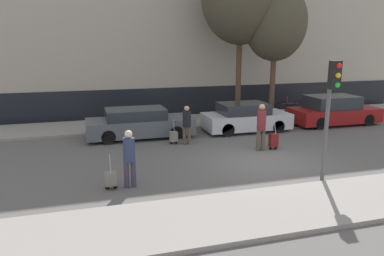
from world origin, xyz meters
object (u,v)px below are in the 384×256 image
at_px(pedestrian_left, 129,155).
at_px(traffic_light, 331,97).
at_px(parked_car_2, 333,111).
at_px(pedestrian_right, 261,124).
at_px(trolley_center, 174,137).
at_px(trolley_left, 111,179).
at_px(parked_bicycle, 290,106).
at_px(parked_car_0, 139,124).
at_px(pedestrian_center, 187,123).
at_px(bare_tree_near_crossing, 275,23).
at_px(parked_car_1, 245,118).
at_px(trolley_right, 273,140).

height_order(pedestrian_left, traffic_light, traffic_light).
height_order(parked_car_2, pedestrian_right, pedestrian_right).
xyz_separation_m(trolley_center, traffic_light, (3.35, -5.49, 2.28)).
xyz_separation_m(trolley_left, parked_bicycle, (10.80, 8.48, 0.17)).
distance_m(parked_car_0, trolley_left, 6.00).
bearing_deg(traffic_light, pedestrian_center, 118.14).
distance_m(pedestrian_left, bare_tree_near_crossing, 11.82).
height_order(parked_car_0, parked_car_2, parked_car_2).
distance_m(trolley_left, parked_bicycle, 13.73).
bearing_deg(parked_car_1, pedestrian_left, -137.91).
relative_size(trolley_center, parked_bicycle, 0.60).
bearing_deg(parked_car_2, parked_car_1, -178.75).
bearing_deg(parked_car_0, trolley_center, -52.00).
height_order(parked_car_1, trolley_left, parked_car_1).
relative_size(pedestrian_left, traffic_light, 0.47).
relative_size(pedestrian_left, pedestrian_center, 1.06).
bearing_deg(trolley_right, parked_car_0, 144.35).
bearing_deg(parked_car_2, parked_car_0, 179.48).
bearing_deg(trolley_left, trolley_right, 19.94).
bearing_deg(trolley_right, trolley_center, 152.09).
distance_m(parked_car_2, parked_bicycle, 2.95).
xyz_separation_m(trolley_left, trolley_center, (2.87, 4.23, 0.00)).
relative_size(trolley_center, bare_tree_near_crossing, 0.15).
bearing_deg(pedestrian_right, pedestrian_center, -32.86).
bearing_deg(pedestrian_center, pedestrian_left, -104.91).
bearing_deg(pedestrian_center, parked_bicycle, 51.16).
bearing_deg(pedestrian_left, traffic_light, -12.59).
xyz_separation_m(parked_car_1, pedestrian_center, (-3.31, -1.51, 0.28)).
height_order(pedestrian_right, parked_bicycle, pedestrian_right).
bearing_deg(trolley_left, pedestrian_right, 21.73).
bearing_deg(parked_car_1, bare_tree_near_crossing, 37.00).
bearing_deg(pedestrian_left, parked_bicycle, 39.56).
distance_m(parked_car_2, traffic_light, 8.99).
xyz_separation_m(pedestrian_left, traffic_light, (5.68, -1.26, 1.62)).
relative_size(parked_car_0, parked_car_1, 1.15).
bearing_deg(parked_car_0, traffic_light, -57.08).
relative_size(parked_car_1, bare_tree_near_crossing, 0.58).
relative_size(parked_car_0, traffic_light, 1.28).
bearing_deg(parked_car_0, parked_car_1, -2.26).
bearing_deg(parked_car_0, parked_car_2, -0.52).
bearing_deg(trolley_right, parked_car_1, 85.53).
bearing_deg(pedestrian_center, parked_car_0, 155.11).
height_order(pedestrian_right, traffic_light, traffic_light).
distance_m(parked_car_2, bare_tree_near_crossing, 5.38).
distance_m(trolley_right, traffic_light, 4.23).
xyz_separation_m(trolley_center, pedestrian_right, (3.02, -1.88, 0.73)).
xyz_separation_m(trolley_center, parked_bicycle, (7.93, 4.25, 0.17)).
height_order(parked_bicycle, bare_tree_near_crossing, bare_tree_near_crossing).
bearing_deg(bare_tree_near_crossing, pedestrian_left, -139.20).
bearing_deg(pedestrian_left, trolley_center, 61.16).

